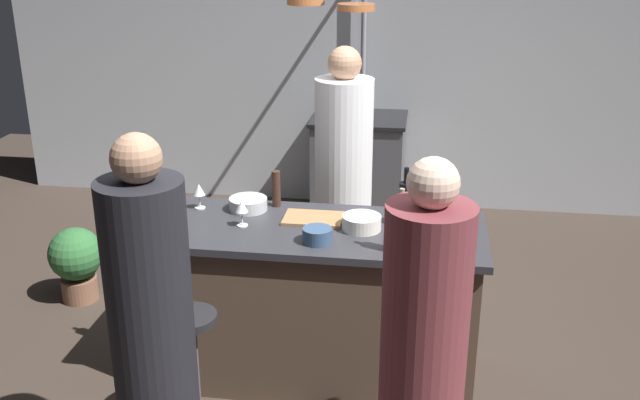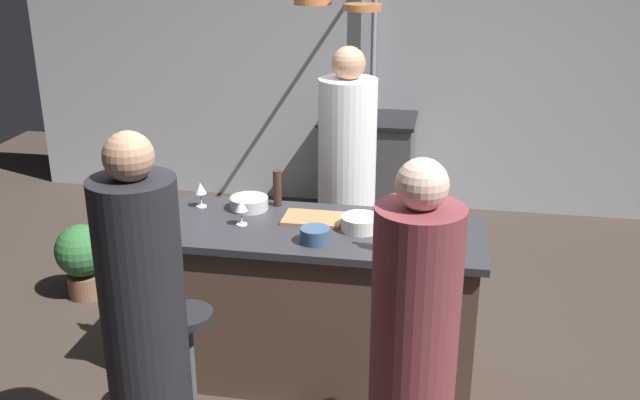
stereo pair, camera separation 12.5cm
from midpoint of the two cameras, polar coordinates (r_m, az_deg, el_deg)
name	(u,v)px [view 2 (the right image)]	position (r m, az deg, el deg)	size (l,w,h in m)	color
ground_plane	(315,371)	(4.30, 0.49, -13.29)	(9.00, 9.00, 0.00)	#382D26
back_wall	(375,60)	(6.48, 4.88, 10.86)	(6.40, 0.16, 2.60)	#B2B7BC
kitchen_island	(315,302)	(4.06, 0.51, -7.99)	(1.80, 0.72, 0.90)	brown
stove_range	(367,167)	(6.30, 4.29, 2.58)	(0.80, 0.64, 0.89)	#47474C
chef	(347,191)	(4.67, 2.88, 0.67)	(0.37, 0.37, 1.73)	white
bar_stool_right	(409,390)	(3.53, 8.01, -14.56)	(0.28, 0.28, 0.68)	#4C4C51
guest_right	(412,368)	(2.99, 8.48, -12.94)	(0.34, 0.34, 1.63)	brown
bar_stool_left	(190,367)	(3.70, -9.22, -12.80)	(0.28, 0.28, 0.68)	#4C4C51
guest_left	(146,336)	(3.20, -12.40, -10.40)	(0.35, 0.35, 1.67)	black
overhead_pot_rack	(355,33)	(5.60, 3.44, 12.98)	(0.61, 1.35, 2.17)	gray
potted_plant	(82,256)	(5.19, -17.49, -4.23)	(0.36, 0.36, 0.52)	brown
cutting_board	(313,218)	(3.96, 0.35, -1.46)	(0.32, 0.22, 0.02)	#997047
pepper_mill	(277,188)	(4.13, -2.51, 0.92)	(0.05, 0.05, 0.21)	#382319
wine_bottle_dark	(405,204)	(3.87, 7.58, -0.32)	(0.07, 0.07, 0.32)	black
wine_bottle_red	(167,202)	(3.97, -11.06, -0.19)	(0.07, 0.07, 0.30)	#143319
wine_bottle_green	(424,209)	(3.84, 9.05, -0.71)	(0.07, 0.07, 0.30)	#193D23
wine_bottle_white	(398,229)	(3.54, 7.11, -2.26)	(0.07, 0.07, 0.33)	gray
wine_glass_near_left_guest	(241,207)	(3.87, -5.29, -0.52)	(0.07, 0.07, 0.15)	silver
wine_glass_near_right_guest	(200,189)	(4.15, -8.51, 0.82)	(0.07, 0.07, 0.15)	silver
mixing_bowl_ceramic	(361,223)	(3.83, 4.14, -1.83)	(0.21, 0.21, 0.08)	silver
mixing_bowl_steel	(249,203)	(4.12, -4.72, -0.25)	(0.22, 0.22, 0.07)	#B7B7BC
mixing_bowl_blue	(315,235)	(3.67, 0.58, -2.79)	(0.15, 0.15, 0.08)	#334C6B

